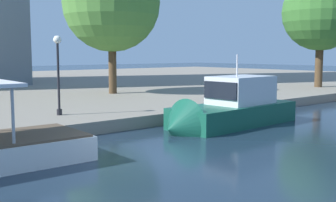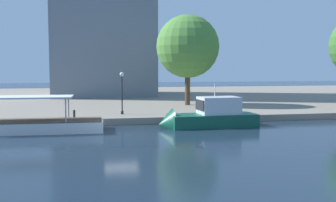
# 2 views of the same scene
# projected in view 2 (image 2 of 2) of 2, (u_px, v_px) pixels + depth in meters

# --- Properties ---
(ground_plane) EXTENTS (220.00, 220.00, 0.00)m
(ground_plane) POSITION_uv_depth(u_px,v_px,m) (121.00, 135.00, 28.85)
(ground_plane) COLOR #192838
(dock_promenade) EXTENTS (120.00, 55.00, 0.61)m
(dock_promenade) POSITION_uv_depth(u_px,v_px,m) (105.00, 98.00, 60.68)
(dock_promenade) COLOR gray
(dock_promenade) RESTS_ON ground_plane
(tour_boat_1) EXTENTS (13.58, 3.51, 4.06)m
(tour_boat_1) POSITION_uv_depth(u_px,v_px,m) (8.00, 129.00, 29.95)
(tour_boat_1) COLOR silver
(tour_boat_1) RESTS_ON ground_plane
(motor_yacht_2) EXTENTS (8.53, 3.14, 4.66)m
(motor_yacht_2) POSITION_uv_depth(u_px,v_px,m) (206.00, 119.00, 33.02)
(motor_yacht_2) COLOR #14513D
(motor_yacht_2) RESTS_ON ground_plane
(mooring_bollard_2) EXTENTS (0.22, 0.22, 0.79)m
(mooring_bollard_2) POSITION_uv_depth(u_px,v_px,m) (74.00, 114.00, 33.51)
(mooring_bollard_2) COLOR #2D2D33
(mooring_bollard_2) RESTS_ON dock_promenade
(lamp_post) EXTENTS (0.40, 0.40, 3.98)m
(lamp_post) POSITION_uv_depth(u_px,v_px,m) (122.00, 88.00, 36.70)
(lamp_post) COLOR black
(lamp_post) RESTS_ON dock_promenade
(tree_1) EXTENTS (7.43, 7.43, 10.63)m
(tree_1) POSITION_uv_depth(u_px,v_px,m) (188.00, 45.00, 46.20)
(tree_1) COLOR #4C3823
(tree_1) RESTS_ON dock_promenade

